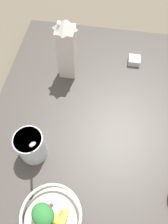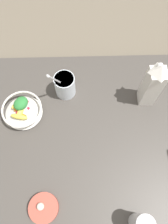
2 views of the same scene
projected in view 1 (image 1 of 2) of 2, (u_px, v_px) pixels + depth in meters
ground_plane at (130, 133)px, 0.90m from camera, size 6.00×6.00×0.00m
countertop at (131, 131)px, 0.88m from camera, size 1.15×1.15×0.04m
fruit_bowl at (51, 216)px, 0.67m from camera, size 0.19×0.19×0.09m
milk_carton at (67, 49)px, 0.89m from camera, size 0.07×0.07×0.28m
yogurt_tub at (31, 145)px, 0.76m from camera, size 0.12×0.12×0.25m
spice_jar at (134, 61)px, 1.03m from camera, size 0.05×0.05×0.03m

